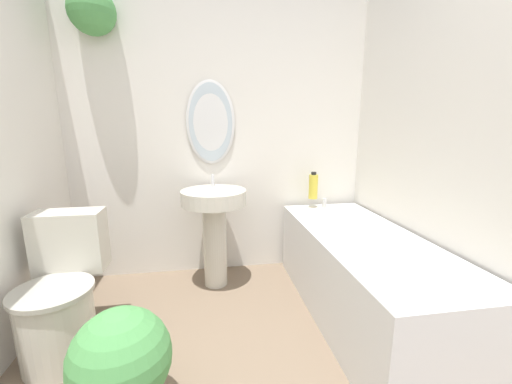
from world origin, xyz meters
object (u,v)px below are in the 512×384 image
object	(u,v)px
bathtub	(363,274)
potted_plant	(121,362)
toilet	(62,296)
pedestal_sink	(214,219)
shampoo_bottle	(313,186)

from	to	relation	value
bathtub	potted_plant	bearing A→B (deg)	-158.18
toilet	pedestal_sink	bearing A→B (deg)	35.73
shampoo_bottle	potted_plant	size ratio (longest dim) A/B	0.44
toilet	bathtub	bearing A→B (deg)	1.15
toilet	bathtub	size ratio (longest dim) A/B	0.46
toilet	shampoo_bottle	bearing A→B (deg)	24.27
pedestal_sink	toilet	bearing A→B (deg)	-144.27
shampoo_bottle	bathtub	bearing A→B (deg)	-82.15
toilet	bathtub	distance (m)	1.79
bathtub	toilet	bearing A→B (deg)	-178.85
bathtub	shampoo_bottle	world-z (taller)	shampoo_bottle
bathtub	shampoo_bottle	xyz separation A→B (m)	(-0.10, 0.73, 0.45)
toilet	bathtub	world-z (taller)	toilet
bathtub	shampoo_bottle	size ratio (longest dim) A/B	7.21
shampoo_bottle	toilet	bearing A→B (deg)	-155.73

